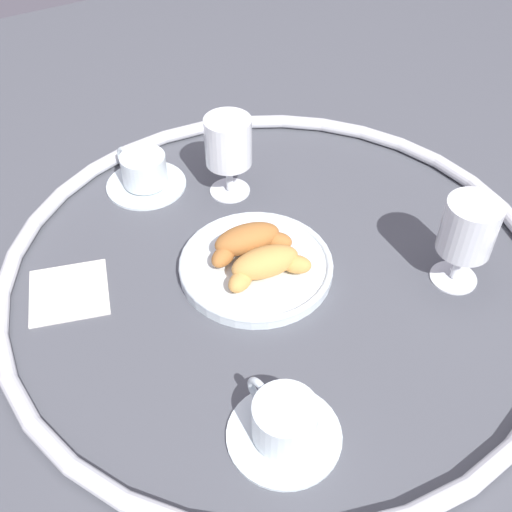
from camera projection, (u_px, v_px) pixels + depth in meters
name	position (u px, v px, depth m)	size (l,w,h in m)	color
ground_plane	(276.00, 271.00, 0.92)	(2.20, 2.20, 0.00)	#4C4F56
table_chrome_rim	(276.00, 266.00, 0.91)	(0.81, 0.81, 0.02)	silver
pastry_plate	(256.00, 265.00, 0.91)	(0.23, 0.23, 0.02)	silver
croissant_large	(248.00, 241.00, 0.91)	(0.14, 0.08, 0.04)	#AD6B33
croissant_small	(266.00, 265.00, 0.87)	(0.14, 0.08, 0.04)	#D6994C
coffee_cup_near	(284.00, 423.00, 0.71)	(0.14, 0.14, 0.06)	silver
coffee_cup_far	(144.00, 173.00, 1.05)	(0.14, 0.14, 0.06)	silver
juice_glass_left	(228.00, 144.00, 0.99)	(0.08, 0.08, 0.14)	white
juice_glass_right	(468.00, 230.00, 0.84)	(0.08, 0.08, 0.14)	white
folded_napkin	(69.00, 291.00, 0.89)	(0.11, 0.11, 0.01)	silver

